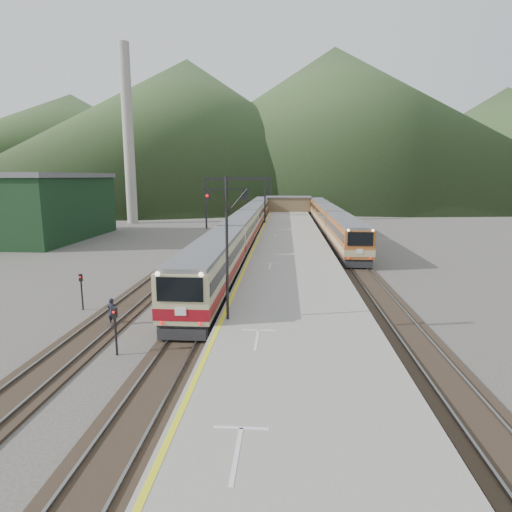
# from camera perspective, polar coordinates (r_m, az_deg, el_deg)

# --- Properties ---
(ground) EXTENTS (400.00, 400.00, 0.00)m
(ground) POSITION_cam_1_polar(r_m,az_deg,el_deg) (15.30, -17.08, -22.12)
(ground) COLOR #47423D
(ground) RESTS_ON ground
(track_main) EXTENTS (2.60, 200.00, 0.23)m
(track_main) POSITION_cam_1_polar(r_m,az_deg,el_deg) (52.81, -1.55, 1.76)
(track_main) COLOR black
(track_main) RESTS_ON ground
(track_far) EXTENTS (2.60, 200.00, 0.23)m
(track_far) POSITION_cam_1_polar(r_m,az_deg,el_deg) (53.51, -6.89, 1.80)
(track_far) COLOR black
(track_far) RESTS_ON ground
(track_second) EXTENTS (2.60, 200.00, 0.23)m
(track_second) POSITION_cam_1_polar(r_m,az_deg,el_deg) (52.97, 10.94, 1.60)
(track_second) COLOR black
(track_second) RESTS_ON ground
(platform) EXTENTS (8.00, 100.00, 1.00)m
(platform) POSITION_cam_1_polar(r_m,az_deg,el_deg) (50.53, 4.57, 1.83)
(platform) COLOR gray
(platform) RESTS_ON ground
(gantry_near) EXTENTS (9.55, 0.25, 8.00)m
(gantry_near) POSITION_cam_1_polar(r_m,az_deg,el_deg) (67.45, -2.79, 8.37)
(gantry_near) COLOR black
(gantry_near) RESTS_ON ground
(gantry_far) EXTENTS (9.55, 0.25, 8.00)m
(gantry_far) POSITION_cam_1_polar(r_m,az_deg,el_deg) (92.32, -0.96, 8.97)
(gantry_far) COLOR black
(gantry_far) RESTS_ON ground
(warehouse) EXTENTS (14.50, 20.50, 8.60)m
(warehouse) POSITION_cam_1_polar(r_m,az_deg,el_deg) (63.35, -27.63, 5.90)
(warehouse) COLOR black
(warehouse) RESTS_ON ground
(smokestack) EXTENTS (1.80, 1.80, 30.00)m
(smokestack) POSITION_cam_1_polar(r_m,az_deg,el_deg) (79.02, -16.66, 15.11)
(smokestack) COLOR #9E998E
(smokestack) RESTS_ON ground
(station_shed) EXTENTS (9.40, 4.40, 3.10)m
(station_shed) POSITION_cam_1_polar(r_m,az_deg,el_deg) (90.12, 4.33, 6.98)
(station_shed) COLOR brown
(station_shed) RESTS_ON platform
(hill_a) EXTENTS (180.00, 180.00, 60.00)m
(hill_a) POSITION_cam_1_polar(r_m,az_deg,el_deg) (208.05, -8.96, 16.47)
(hill_a) COLOR #25401E
(hill_a) RESTS_ON ground
(hill_b) EXTENTS (220.00, 220.00, 75.00)m
(hill_b) POSITION_cam_1_polar(r_m,az_deg,el_deg) (245.00, 10.22, 17.28)
(hill_b) COLOR #25401E
(hill_b) RESTS_ON ground
(hill_c) EXTENTS (160.00, 160.00, 50.00)m
(hill_c) POSITION_cam_1_polar(r_m,az_deg,el_deg) (246.11, 30.03, 13.11)
(hill_c) COLOR #25401E
(hill_c) RESTS_ON ground
(hill_d) EXTENTS (200.00, 200.00, 55.00)m
(hill_d) POSITION_cam_1_polar(r_m,az_deg,el_deg) (281.91, -23.10, 13.68)
(hill_d) COLOR #25401E
(hill_d) RESTS_ON ground
(main_train) EXTENTS (2.77, 75.89, 3.38)m
(main_train) POSITION_cam_1_polar(r_m,az_deg,el_deg) (57.99, -1.04, 4.39)
(main_train) COLOR tan
(main_train) RESTS_ON track_main
(second_train) EXTENTS (2.67, 54.92, 3.26)m
(second_train) POSITION_cam_1_polar(r_m,az_deg,el_deg) (65.21, 9.67, 4.88)
(second_train) COLOR #A45623
(second_train) RESTS_ON track_second
(signal_mast) EXTENTS (2.17, 0.59, 7.14)m
(signal_mast) POSITION_cam_1_polar(r_m,az_deg,el_deg) (21.02, -3.92, 2.89)
(signal_mast) COLOR black
(signal_mast) RESTS_ON platform
(short_signal_a) EXTENTS (0.23, 0.18, 2.27)m
(short_signal_a) POSITION_cam_1_polar(r_m,az_deg,el_deg) (20.80, -18.25, -8.72)
(short_signal_a) COLOR black
(short_signal_a) RESTS_ON ground
(short_signal_b) EXTENTS (0.26, 0.22, 2.27)m
(short_signal_b) POSITION_cam_1_polar(r_m,az_deg,el_deg) (47.54, -4.97, 2.44)
(short_signal_b) COLOR black
(short_signal_b) RESTS_ON ground
(short_signal_c) EXTENTS (0.26, 0.23, 2.27)m
(short_signal_c) POSITION_cam_1_polar(r_m,az_deg,el_deg) (28.43, -22.25, -3.83)
(short_signal_c) COLOR black
(short_signal_c) RESTS_ON ground
(worker) EXTENTS (0.62, 0.47, 1.54)m
(worker) POSITION_cam_1_polar(r_m,az_deg,el_deg) (25.22, -18.64, -7.02)
(worker) COLOR black
(worker) RESTS_ON ground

